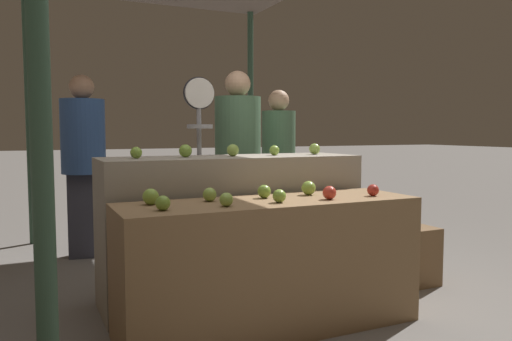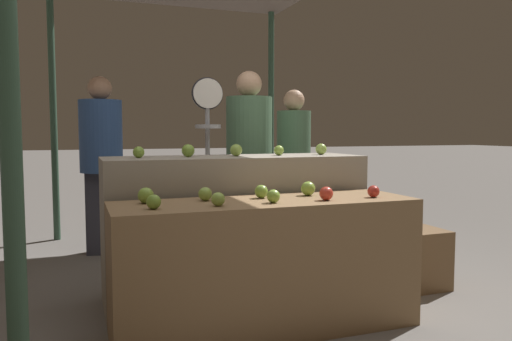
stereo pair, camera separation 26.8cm
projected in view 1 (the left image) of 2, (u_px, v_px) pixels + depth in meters
ground_plane at (270, 328)px, 2.95m from camera, size 60.00×60.00×0.00m
display_counter_front at (270, 265)px, 2.92m from camera, size 1.77×0.55×0.76m
display_counter_back at (232, 228)px, 3.46m from camera, size 1.77×0.55×0.99m
apple_front_0 at (163, 203)px, 2.51m from camera, size 0.08×0.08×0.08m
apple_front_1 at (226, 200)px, 2.65m from camera, size 0.07×0.07×0.07m
apple_front_2 at (279, 196)px, 2.79m from camera, size 0.08×0.08×0.08m
apple_front_3 at (329, 193)px, 2.92m from camera, size 0.08×0.08×0.08m
apple_front_4 at (373, 190)px, 3.08m from camera, size 0.07×0.07×0.07m
apple_front_5 at (151, 197)px, 2.71m from camera, size 0.09×0.09×0.09m
apple_front_6 at (210, 195)px, 2.84m from camera, size 0.08×0.08×0.08m
apple_front_7 at (264, 191)px, 2.98m from camera, size 0.08×0.08×0.08m
apple_front_8 at (309, 188)px, 3.12m from camera, size 0.09×0.09×0.09m
apple_back_0 at (136, 153)px, 3.14m from camera, size 0.07×0.07×0.07m
apple_back_1 at (185, 151)px, 3.28m from camera, size 0.09×0.09×0.09m
apple_back_2 at (233, 150)px, 3.42m from camera, size 0.08×0.08×0.08m
apple_back_3 at (274, 150)px, 3.54m from camera, size 0.07×0.07×0.07m
apple_back_4 at (315, 149)px, 3.68m from camera, size 0.08×0.08×0.08m
produce_scale at (199, 135)px, 3.86m from camera, size 0.25×0.20×1.58m
person_vendor_at_scale at (238, 155)px, 4.30m from camera, size 0.50×0.50×1.68m
person_customer_left at (278, 157)px, 4.92m from camera, size 0.44×0.44×1.56m
person_customer_right at (83, 154)px, 4.56m from camera, size 0.44×0.44×1.67m
wooden_crate_side at (400, 254)px, 3.83m from camera, size 0.44×0.44×0.44m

